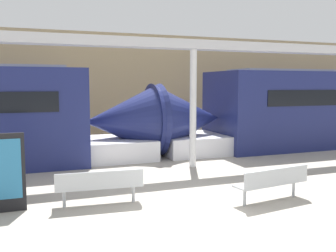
{
  "coord_description": "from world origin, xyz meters",
  "views": [
    {
      "loc": [
        -3.33,
        -6.63,
        2.59
      ],
      "look_at": [
        0.36,
        3.46,
        1.4
      ],
      "focal_mm": 40.0,
      "sensor_mm": 36.0,
      "label": 1
    }
  ],
  "objects": [
    {
      "name": "ground_plane",
      "position": [
        0.0,
        0.0,
        0.0
      ],
      "size": [
        60.0,
        60.0,
        0.0
      ],
      "primitive_type": "plane",
      "color": "#A8A093"
    },
    {
      "name": "station_wall",
      "position": [
        0.0,
        10.95,
        2.5
      ],
      "size": [
        56.0,
        0.2,
        5.0
      ],
      "primitive_type": "cube",
      "color": "tan",
      "rests_on": "ground_plane"
    },
    {
      "name": "bench_near",
      "position": [
        1.62,
        0.14,
        0.47
      ],
      "size": [
        1.86,
        0.69,
        0.78
      ],
      "rotation": [
        0.0,
        0.0,
        0.14
      ],
      "color": "#ADB2B7",
      "rests_on": "ground_plane"
    },
    {
      "name": "bench_far",
      "position": [
        -2.02,
        1.2,
        0.47
      ],
      "size": [
        1.88,
        0.58,
        0.78
      ],
      "rotation": [
        0.0,
        0.0,
        -0.07
      ],
      "color": "#ADB2B7",
      "rests_on": "ground_plane"
    },
    {
      "name": "poster_board",
      "position": [
        -3.97,
        1.46,
        0.82
      ],
      "size": [
        0.96,
        0.07,
        1.62
      ],
      "color": "black",
      "rests_on": "ground_plane"
    },
    {
      "name": "support_column_near",
      "position": [
        1.43,
        4.08,
        1.83
      ],
      "size": [
        0.21,
        0.21,
        3.66
      ],
      "primitive_type": "cylinder",
      "color": "silver",
      "rests_on": "ground_plane"
    },
    {
      "name": "canopy_beam",
      "position": [
        1.43,
        4.08,
        3.8
      ],
      "size": [
        28.0,
        0.6,
        0.28
      ],
      "primitive_type": "cube",
      "color": "#B7B7BC",
      "rests_on": "support_column_near"
    }
  ]
}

